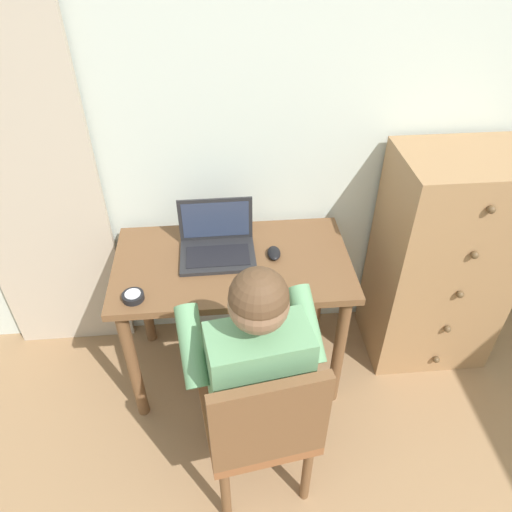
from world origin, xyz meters
TOP-DOWN VIEW (x-y plane):
  - wall_back at (0.00, 2.20)m, footprint 4.80×0.05m
  - curtain_panel at (-1.24, 2.13)m, footprint 0.63×0.03m
  - desk at (-0.34, 1.83)m, footprint 1.08×0.60m
  - dresser at (0.71, 1.92)m, footprint 0.61×0.48m
  - chair at (-0.27, 1.16)m, footprint 0.48×0.46m
  - person_seated at (-0.30, 1.34)m, footprint 0.59×0.62m
  - laptop at (-0.41, 1.90)m, footprint 0.34×0.25m
  - computer_mouse at (-0.15, 1.85)m, footprint 0.06×0.10m
  - desk_clock at (-0.76, 1.61)m, footprint 0.09×0.09m

SIDE VIEW (x-z plane):
  - chair at x=-0.27m, z-range 0.05..0.91m
  - dresser at x=0.71m, z-range 0.00..1.18m
  - desk at x=-0.34m, z-range 0.25..1.00m
  - person_seated at x=-0.30m, z-range 0.07..1.25m
  - desk_clock at x=-0.76m, z-range 0.75..0.78m
  - computer_mouse at x=-0.15m, z-range 0.75..0.78m
  - laptop at x=-0.41m, z-range 0.68..0.92m
  - curtain_panel at x=-1.24m, z-range 0.00..2.21m
  - wall_back at x=0.00m, z-range 0.00..2.50m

